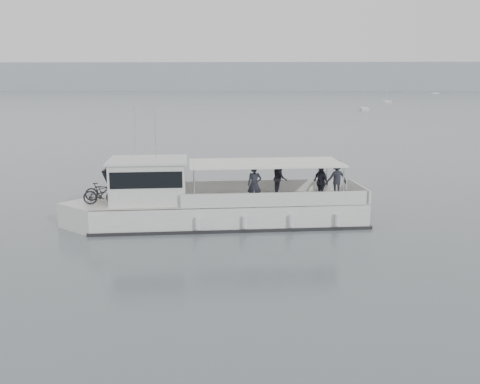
{
  "coord_description": "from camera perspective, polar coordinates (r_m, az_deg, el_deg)",
  "views": [
    {
      "loc": [
        6.27,
        -24.77,
        6.83
      ],
      "look_at": [
        5.38,
        1.04,
        1.6
      ],
      "focal_mm": 40.0,
      "sensor_mm": 36.0,
      "label": 1
    }
  ],
  "objects": [
    {
      "name": "ground",
      "position": [
        26.45,
        -11.85,
        -3.77
      ],
      "size": [
        1400.0,
        1400.0,
        0.0
      ],
      "primitive_type": "plane",
      "color": "#535C62",
      "rests_on": "ground"
    },
    {
      "name": "tour_boat",
      "position": [
        26.42,
        -3.92,
        -1.25
      ],
      "size": [
        15.17,
        5.38,
        6.31
      ],
      "rotation": [
        0.0,
        0.0,
        0.13
      ],
      "color": "white",
      "rests_on": "ground"
    },
    {
      "name": "moored_fleet",
      "position": [
        203.55,
        6.52,
        9.56
      ],
      "size": [
        372.94,
        318.94,
        9.64
      ],
      "color": "white",
      "rests_on": "ground"
    },
    {
      "name": "headland",
      "position": [
        584.84,
        1.37,
        12.15
      ],
      "size": [
        1400.0,
        90.0,
        28.0
      ],
      "primitive_type": "cube",
      "color": "#939EA8",
      "rests_on": "ground"
    }
  ]
}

